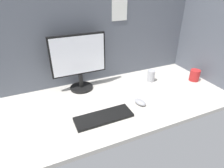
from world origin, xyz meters
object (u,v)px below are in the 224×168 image
(monitor, at_px, (79,60))
(keyboard, at_px, (104,117))
(mug_red_plastic, at_px, (195,75))
(mouse, at_px, (140,102))
(mug_steel, at_px, (151,76))

(monitor, relative_size, keyboard, 1.18)
(mug_red_plastic, bearing_deg, monitor, 164.38)
(monitor, relative_size, mouse, 4.56)
(keyboard, xyz_separation_m, mug_steel, (0.56, 0.31, 0.04))
(monitor, relative_size, mug_steel, 4.40)
(keyboard, height_order, mug_steel, mug_steel)
(mug_steel, bearing_deg, keyboard, -151.22)
(monitor, distance_m, mug_red_plastic, 0.99)
(mug_red_plastic, bearing_deg, mug_steel, 158.57)
(monitor, xyz_separation_m, keyboard, (0.03, -0.43, -0.23))
(monitor, bearing_deg, mug_red_plastic, -15.62)
(mouse, xyz_separation_m, mug_steel, (0.27, 0.26, 0.03))
(monitor, relative_size, mug_red_plastic, 4.54)
(monitor, xyz_separation_m, mug_steel, (0.58, -0.12, -0.19))
(keyboard, distance_m, mug_steel, 0.64)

